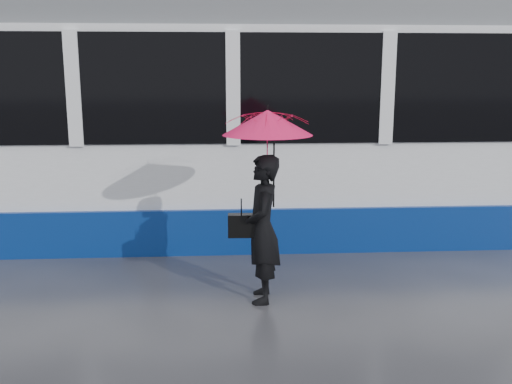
{
  "coord_description": "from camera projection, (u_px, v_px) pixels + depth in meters",
  "views": [
    {
      "loc": [
        1.05,
        -6.1,
        2.38
      ],
      "look_at": [
        1.44,
        0.08,
        1.1
      ],
      "focal_mm": 40.0,
      "sensor_mm": 36.0,
      "label": 1
    }
  ],
  "objects": [
    {
      "name": "ground",
      "position": [
        129.0,
        291.0,
        6.38
      ],
      "size": [
        90.0,
        90.0,
        0.0
      ],
      "primitive_type": "plane",
      "color": "#292A2E",
      "rests_on": "ground"
    },
    {
      "name": "rails",
      "position": [
        154.0,
        230.0,
        8.82
      ],
      "size": [
        34.0,
        1.51,
        0.02
      ],
      "color": "#3F3D38",
      "rests_on": "ground"
    },
    {
      "name": "tram",
      "position": [
        131.0,
        125.0,
        8.48
      ],
      "size": [
        26.0,
        2.56,
        3.35
      ],
      "color": "white",
      "rests_on": "ground"
    },
    {
      "name": "woman",
      "position": [
        262.0,
        229.0,
        5.99
      ],
      "size": [
        0.4,
        0.59,
        1.57
      ],
      "primitive_type": "imported",
      "rotation": [
        0.0,
        0.0,
        -1.61
      ],
      "color": "black",
      "rests_on": "ground"
    },
    {
      "name": "umbrella",
      "position": [
        267.0,
        140.0,
        5.8
      ],
      "size": [
        0.96,
        0.96,
        1.06
      ],
      "rotation": [
        0.0,
        0.0,
        -0.04
      ],
      "color": "#DA124E",
      "rests_on": "ground"
    },
    {
      "name": "handbag",
      "position": [
        241.0,
        225.0,
        5.99
      ],
      "size": [
        0.29,
        0.13,
        0.42
      ],
      "rotation": [
        0.0,
        0.0,
        -0.04
      ],
      "color": "black",
      "rests_on": "ground"
    }
  ]
}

